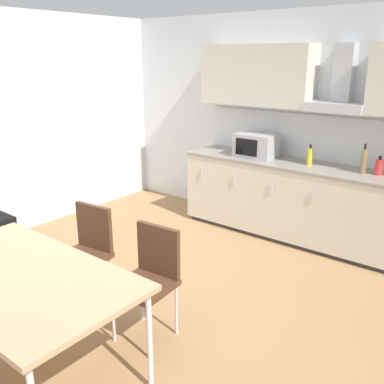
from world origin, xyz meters
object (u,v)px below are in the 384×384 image
bottle_brown (364,161)px  bottle_yellow (310,156)px  bottle_red (379,167)px  dining_table (18,279)px  chair_far_left (87,246)px  microwave (256,145)px  chair_far_right (151,272)px

bottle_brown → bottle_yellow: bearing=-179.5°
bottle_red → dining_table: 3.56m
chair_far_left → bottle_yellow: bearing=69.0°
microwave → bottle_yellow: bearing=0.5°
microwave → chair_far_left: bearing=-95.8°
chair_far_left → microwave: bearing=84.2°
bottle_brown → chair_far_right: bottle_brown is taller
bottle_brown → chair_far_right: bearing=-107.5°
bottle_red → chair_far_left: (-1.65, -2.47, -0.46)m
microwave → bottle_brown: (1.26, 0.01, -0.01)m
bottle_brown → chair_far_left: bearing=-121.9°
bottle_brown → bottle_red: bearing=18.7°
bottle_yellow → chair_far_right: 2.46m
bottle_yellow → chair_far_right: size_ratio=0.27×
bottle_red → chair_far_left: bottle_red is taller
bottle_brown → dining_table: (-1.13, -3.26, -0.33)m
bottle_red → chair_far_left: size_ratio=0.22×
bottle_yellow → chair_far_left: 2.63m
bottle_yellow → bottle_brown: 0.58m
microwave → bottle_yellow: size_ratio=2.03×
bottle_red → bottle_yellow: bottle_yellow is taller
bottle_brown → chair_far_right: size_ratio=0.36×
chair_far_right → bottle_brown: bearing=72.5°
chair_far_left → chair_far_right: bearing=0.0°
bottle_red → bottle_brown: 0.16m
bottle_red → bottle_brown: (-0.15, -0.05, 0.05)m
bottle_yellow → chair_far_left: bottle_yellow is taller
bottle_red → chair_far_right: size_ratio=0.22×
bottle_red → chair_far_right: bearing=-110.2°
dining_table → chair_far_right: (0.37, 0.84, -0.18)m
bottle_red → chair_far_right: (-0.91, -2.47, -0.46)m
bottle_red → bottle_brown: size_ratio=0.62×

